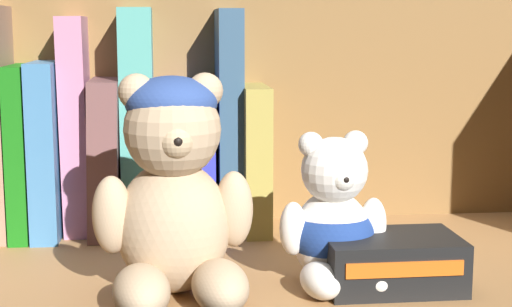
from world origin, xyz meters
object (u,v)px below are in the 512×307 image
book_8 (107,154)px  book_11 (197,153)px  book_9 (138,120)px  book_10 (168,157)px  book_13 (252,155)px  book_6 (50,147)px  book_5 (26,148)px  small_product_box (391,262)px  teddy_bear_smaller (334,225)px  book_4 (1,121)px  teddy_bear_larger (174,192)px  book_7 (77,125)px  book_12 (226,119)px

book_8 → book_11: book_8 is taller
book_9 → book_10: bearing=0.0°
book_8 → book_11: 9.53cm
book_11 → book_13: bearing=0.0°
book_6 → book_10: size_ratio=1.18×
book_5 → small_product_box: bearing=-34.2°
book_10 → teddy_bear_smaller: (13.65, -20.75, -2.51)cm
book_9 → book_6: bearing=180.0°
book_4 → teddy_bear_smaller: bearing=-34.0°
teddy_bear_larger → book_10: bearing=91.0°
book_11 → book_13: size_ratio=1.04×
book_4 → book_7: book_4 is taller
book_11 → book_10: bearing=180.0°
book_6 → book_8: book_6 is taller
book_5 → book_9: 12.03cm
book_8 → teddy_bear_smaller: 29.04cm
book_8 → teddy_bear_larger: size_ratio=0.90×
book_8 → book_11: (9.53, 0.00, -0.08)cm
book_4 → book_6: 5.58cm
book_5 → book_10: 14.86cm
book_12 → book_13: 4.83cm
book_6 → book_12: size_ratio=0.77×
book_7 → book_12: (15.62, 0.00, 0.39)cm
book_9 → book_12: same height
teddy_bear_larger → teddy_bear_smaller: 13.76cm
book_8 → teddy_bear_larger: teddy_bear_larger is taller
book_7 → book_13: size_ratio=1.46×
book_7 → book_12: bearing=0.0°
book_7 → book_10: bearing=0.0°
book_6 → book_13: size_ratio=1.17×
book_12 → book_7: bearing=180.0°
book_6 → teddy_bear_smaller: 33.45cm
small_product_box → book_12: bearing=118.2°
book_5 → teddy_bear_larger: (15.19, -22.20, -0.33)cm
book_11 → small_product_box: size_ratio=1.43×
book_10 → teddy_bear_larger: teddy_bear_larger is taller
book_8 → small_product_box: book_8 is taller
book_11 → book_5: bearing=180.0°
book_5 → book_11: book_5 is taller
book_7 → teddy_bear_smaller: (23.09, -20.75, -6.13)cm
book_5 → teddy_bear_smaller: 35.41cm
book_6 → teddy_bear_larger: (12.69, -22.20, -0.49)cm
book_5 → book_6: bearing=0.0°
book_8 → teddy_bear_larger: (6.84, -22.20, 0.41)cm
book_7 → teddy_bear_smaller: bearing=-41.9°
book_4 → book_10: bearing=0.0°
book_7 → book_8: (2.99, 0.00, -3.16)cm
teddy_bear_larger → small_product_box: teddy_bear_larger is taller
book_11 → small_product_box: book_11 is taller
book_5 → book_8: bearing=0.0°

